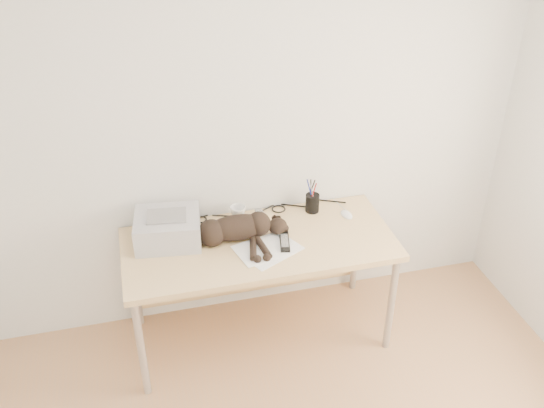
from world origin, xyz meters
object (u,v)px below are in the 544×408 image
object	(u,v)px
cat	(234,230)
mug	(238,213)
desk	(256,251)
printer	(168,228)
pen_cup	(312,203)
mouse	(347,213)

from	to	relation	value
cat	mug	size ratio (longest dim) A/B	7.38
desk	mug	xyz separation A→B (m)	(-0.07, 0.18, 0.18)
desk	printer	world-z (taller)	printer
pen_cup	mouse	distance (m)	0.22
pen_cup	mouse	size ratio (longest dim) A/B	2.08
mug	pen_cup	bearing A→B (deg)	-2.58
mug	mouse	bearing A→B (deg)	-10.56
desk	pen_cup	world-z (taller)	pen_cup
mug	printer	bearing A→B (deg)	-164.42
pen_cup	cat	bearing A→B (deg)	-160.72
mouse	pen_cup	bearing A→B (deg)	143.58
printer	pen_cup	xyz separation A→B (m)	(0.92, 0.10, -0.02)
printer	cat	world-z (taller)	printer
mug	pen_cup	size ratio (longest dim) A/B	0.44
printer	cat	size ratio (longest dim) A/B	0.57
desk	printer	distance (m)	0.56
cat	mouse	size ratio (longest dim) A/B	6.78
cat	pen_cup	distance (m)	0.58
desk	printer	size ratio (longest dim) A/B	3.88
desk	mug	world-z (taller)	mug
cat	mug	bearing A→B (deg)	72.29
printer	pen_cup	world-z (taller)	pen_cup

